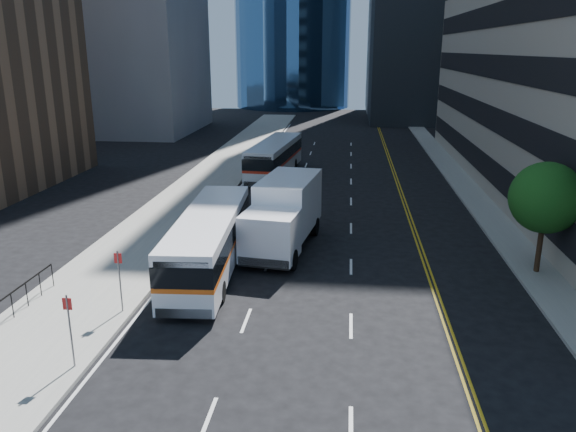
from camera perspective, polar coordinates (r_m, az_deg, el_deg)
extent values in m
plane|color=black|center=(19.86, 4.93, -13.66)|extent=(160.00, 160.00, 0.00)
cube|color=gray|center=(44.61, -7.87, 3.64)|extent=(5.00, 90.00, 0.15)
cube|color=gray|center=(44.20, 17.52, 2.89)|extent=(2.00, 90.00, 0.15)
cylinder|color=#332114|center=(28.06, 24.15, -3.04)|extent=(0.24, 0.24, 2.20)
sphere|color=#154A15|center=(27.40, 24.74, 1.70)|extent=(3.20, 3.20, 3.20)
cube|color=white|center=(26.33, -7.94, -3.94)|extent=(2.95, 10.94, 0.99)
cube|color=orange|center=(26.13, -7.99, -2.74)|extent=(2.97, 10.96, 0.20)
cube|color=black|center=(25.97, -8.03, -1.70)|extent=(2.97, 10.96, 0.81)
cube|color=white|center=(25.77, -8.10, -0.28)|extent=(2.95, 10.94, 0.45)
cylinder|color=black|center=(23.77, -11.87, -7.42)|extent=(0.32, 0.92, 0.90)
cylinder|color=black|center=(23.33, -6.81, -7.64)|extent=(0.32, 0.92, 0.90)
cylinder|color=black|center=(29.32, -8.90, -2.57)|extent=(0.32, 0.92, 0.90)
cylinder|color=black|center=(28.97, -4.82, -2.66)|extent=(0.32, 0.92, 0.90)
cube|color=silver|center=(45.95, -1.35, 5.12)|extent=(3.43, 11.03, 0.99)
cube|color=red|center=(45.84, -1.35, 5.84)|extent=(3.45, 11.05, 0.20)
cube|color=black|center=(45.74, -1.36, 6.45)|extent=(3.45, 11.05, 0.81)
cube|color=silver|center=(45.63, -1.36, 7.28)|extent=(3.43, 11.03, 0.45)
cylinder|color=black|center=(43.20, -3.70, 3.85)|extent=(0.36, 0.93, 0.90)
cylinder|color=black|center=(42.69, -0.96, 3.73)|extent=(0.36, 0.93, 0.90)
cylinder|color=black|center=(49.02, -1.77, 5.41)|extent=(0.36, 0.93, 0.90)
cylinder|color=black|center=(48.57, 0.66, 5.32)|extent=(0.36, 0.93, 0.90)
cube|color=white|center=(26.44, -1.85, -2.03)|extent=(2.84, 2.66, 2.23)
cube|color=black|center=(25.39, -2.48, -1.83)|extent=(2.33, 0.38, 1.17)
cube|color=white|center=(29.68, 0.10, 1.37)|extent=(3.23, 5.40, 2.76)
cube|color=black|center=(29.07, -0.46, -2.25)|extent=(2.89, 7.21, 0.27)
cylinder|color=black|center=(26.92, -4.32, -4.05)|extent=(0.43, 1.05, 1.02)
cylinder|color=black|center=(26.32, 0.46, -4.49)|extent=(0.43, 1.05, 1.02)
cylinder|color=black|center=(31.72, -1.32, -0.77)|extent=(0.43, 1.05, 1.02)
cylinder|color=black|center=(31.21, 2.76, -1.07)|extent=(0.43, 1.05, 1.02)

